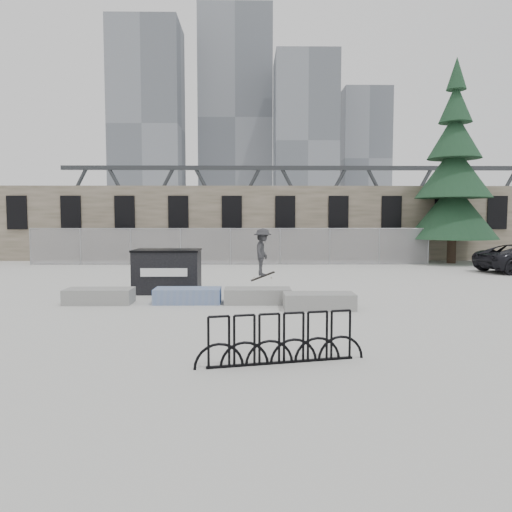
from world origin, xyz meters
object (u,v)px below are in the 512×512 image
Objects in this scene: dumpster at (167,271)px; bike_rack at (282,339)px; spruce_tree at (454,181)px; planter_center_left at (188,295)px; planter_far_left at (99,295)px; planter_center_right at (258,295)px; skateboarder at (263,252)px; planter_offset at (319,300)px.

dumpster is 0.74× the size of bike_rack.
planter_center_left is at bearing -135.43° from spruce_tree.
planter_far_left and planter_center_right have the same top height.
planter_center_left is 0.65× the size of bike_rack.
planter_center_right is 0.65× the size of bike_rack.
planter_far_left is 1.19× the size of skateboarder.
planter_center_right is at bearing -130.38° from spruce_tree.
bike_rack is at bearing -87.05° from planter_center_right.
planter_far_left is 2.83m from dumpster.
spruce_tree is (10.96, 19.55, 4.21)m from bike_rack.
skateboarder reaches higher than planter_center_left.
skateboarder is at bearing -131.69° from spruce_tree.
spruce_tree reaches higher than skateboarder.
planter_far_left is at bearing 179.99° from planter_center_right.
dumpster reaches higher than planter_far_left.
bike_rack is at bearing -50.87° from planter_far_left.
dumpster is at bearing -142.41° from spruce_tree.
planter_center_right is 1.99m from planter_offset.
spruce_tree is at bearing -31.62° from skateboarder.
planter_offset is at bearing -8.67° from planter_far_left.
planter_center_right is 0.88× the size of dumpster.
planter_far_left and planter_center_left have the same top height.
planter_center_left is 0.88× the size of dumpster.
planter_center_left is 1.00× the size of planter_center_right.
bike_rack is 1.83× the size of skateboarder.
planter_offset is at bearing -123.83° from spruce_tree.
skateboarder is (3.26, -1.41, 0.75)m from dumpster.
skateboarder is (0.17, 0.79, 1.25)m from planter_center_right.
bike_rack is at bearing -168.71° from skateboarder.
planter_offset is at bearing -128.86° from skateboarder.
spruce_tree reaches higher than dumpster.
planter_far_left is at bearing 109.12° from skateboarder.
planter_offset is 0.65× the size of bike_rack.
planter_offset is 0.17× the size of spruce_tree.
planter_offset is 2.68m from skateboarder.
planter_offset is at bearing -33.37° from dumpster.
skateboarder is at bearing 9.05° from planter_far_left.
dumpster is at bearing 76.67° from skateboarder.
planter_far_left is 6.59m from planter_offset.
planter_center_right is 1.19× the size of skateboarder.
dumpster is (-0.96, 2.14, 0.51)m from planter_center_left.
bike_rack is 22.80m from spruce_tree.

